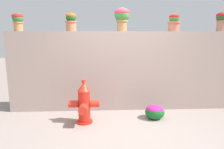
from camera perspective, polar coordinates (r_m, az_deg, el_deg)
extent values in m
plane|color=gray|center=(3.69, 4.67, -15.86)|extent=(24.00, 24.00, 0.00)
cube|color=#AA9289|center=(4.63, 2.84, 1.08)|extent=(4.93, 0.38, 1.74)
cylinder|color=#C0814A|center=(4.87, -24.55, 12.01)|extent=(0.18, 0.18, 0.19)
cylinder|color=#C0814A|center=(4.88, -24.63, 12.97)|extent=(0.21, 0.21, 0.03)
sphere|color=#357A39|center=(4.88, -24.71, 14.01)|extent=(0.22, 0.22, 0.22)
ellipsoid|color=red|center=(4.88, -24.75, 14.47)|extent=(0.23, 0.23, 0.12)
cylinder|color=#BB714D|center=(4.60, -11.24, 13.03)|extent=(0.21, 0.21, 0.22)
cylinder|color=#BB714D|center=(4.60, -11.29, 14.18)|extent=(0.25, 0.25, 0.03)
sphere|color=#245A1E|center=(4.61, -11.33, 15.26)|extent=(0.21, 0.21, 0.21)
ellipsoid|color=#E0551D|center=(4.61, -11.35, 15.72)|extent=(0.23, 0.23, 0.12)
cylinder|color=#AE7A4C|center=(4.55, 2.76, 13.33)|extent=(0.21, 0.21, 0.23)
cylinder|color=#AE7A4C|center=(4.56, 2.77, 14.59)|extent=(0.25, 0.25, 0.03)
sphere|color=#3D8035|center=(4.57, 2.79, 16.18)|extent=(0.32, 0.32, 0.32)
ellipsoid|color=#DF3A50|center=(4.58, 2.79, 16.87)|extent=(0.33, 0.33, 0.17)
cylinder|color=#C26A53|center=(4.76, 16.76, 12.64)|extent=(0.24, 0.24, 0.21)
cylinder|color=#C26A53|center=(4.77, 16.82, 13.70)|extent=(0.28, 0.28, 0.03)
sphere|color=#347E2B|center=(4.77, 16.87, 14.66)|extent=(0.21, 0.21, 0.21)
ellipsoid|color=red|center=(4.77, 16.90, 15.09)|extent=(0.22, 0.22, 0.11)
cylinder|color=#B0755D|center=(5.23, 28.00, 11.80)|extent=(0.19, 0.19, 0.23)
cylinder|color=#B0755D|center=(5.23, 28.10, 12.89)|extent=(0.22, 0.22, 0.03)
sphere|color=#255422|center=(5.24, 28.19, 13.83)|extent=(0.23, 0.23, 0.23)
ellipsoid|color=red|center=(5.24, 28.23, 14.26)|extent=(0.24, 0.24, 0.13)
cylinder|color=red|center=(4.11, -7.59, -12.79)|extent=(0.31, 0.31, 0.03)
cylinder|color=red|center=(3.99, -7.70, -8.84)|extent=(0.23, 0.23, 0.63)
cone|color=red|center=(3.88, -7.85, -3.34)|extent=(0.24, 0.24, 0.16)
cylinder|color=red|center=(3.85, -7.89, -1.82)|extent=(0.08, 0.08, 0.05)
cylinder|color=red|center=(4.00, -10.65, -8.04)|extent=(0.18, 0.13, 0.13)
cylinder|color=red|center=(3.96, -4.77, -8.07)|extent=(0.18, 0.13, 0.13)
cylinder|color=red|center=(3.79, -7.99, -9.54)|extent=(0.17, 0.19, 0.17)
ellipsoid|color=#196126|center=(4.29, 11.79, -10.21)|extent=(0.39, 0.35, 0.29)
ellipsoid|color=#B72382|center=(4.26, 11.82, -9.39)|extent=(0.35, 0.31, 0.16)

